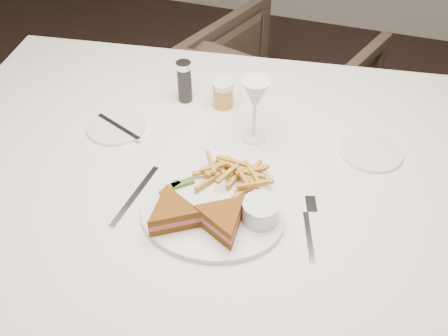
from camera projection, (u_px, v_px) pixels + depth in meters
table at (229, 260)px, 1.48m from camera, size 1.70×1.25×0.75m
chair_far at (281, 90)px, 2.19m from camera, size 0.81×0.79×0.66m
table_setting at (224, 173)px, 1.16m from camera, size 0.82×0.58×0.18m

